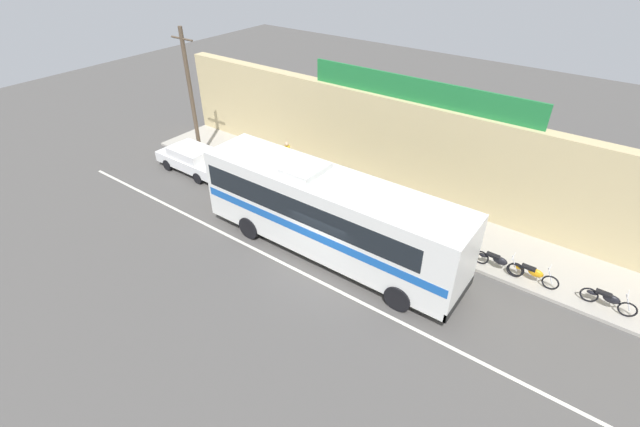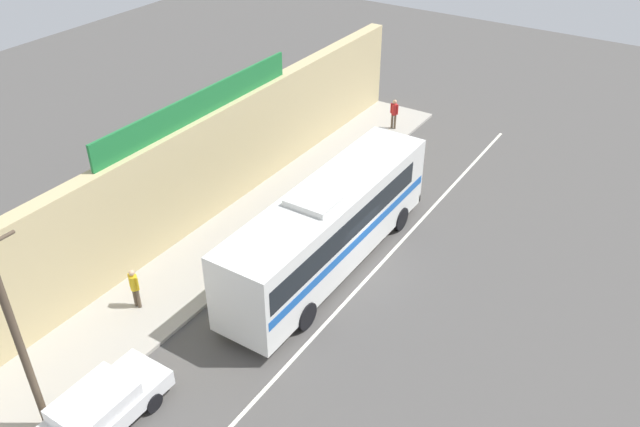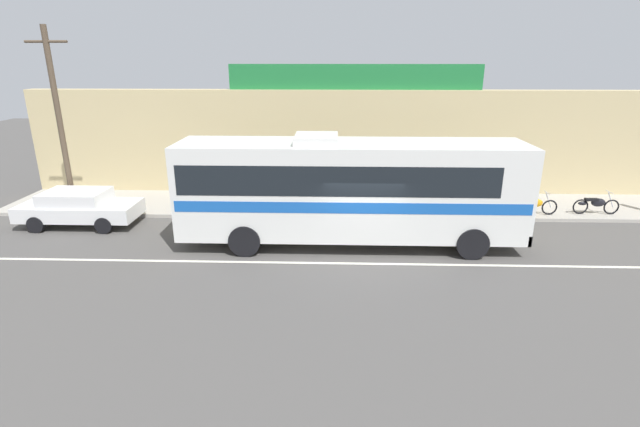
{
  "view_description": "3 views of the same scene",
  "coord_description": "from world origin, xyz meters",
  "views": [
    {
      "loc": [
        8.13,
        -11.3,
        11.95
      ],
      "look_at": [
        -1.42,
        1.71,
        1.14
      ],
      "focal_mm": 25.04,
      "sensor_mm": 36.0,
      "label": 1
    },
    {
      "loc": [
        -17.72,
        -9.86,
        15.9
      ],
      "look_at": [
        0.44,
        1.87,
        1.71
      ],
      "focal_mm": 35.97,
      "sensor_mm": 36.0,
      "label": 2
    },
    {
      "loc": [
        -0.9,
        -14.44,
        6.2
      ],
      "look_at": [
        -1.41,
        1.07,
        1.03
      ],
      "focal_mm": 26.47,
      "sensor_mm": 36.0,
      "label": 3
    }
  ],
  "objects": [
    {
      "name": "pedestrian_far_left",
      "position": [
        -6.38,
        5.41,
        1.11
      ],
      "size": [
        0.3,
        0.48,
        1.66
      ],
      "color": "brown",
      "rests_on": "sidewalk_slab"
    },
    {
      "name": "storefront_billboard",
      "position": [
        -0.05,
        7.35,
        5.35
      ],
      "size": [
        11.26,
        0.12,
        1.1
      ],
      "primitive_type": "cube",
      "color": "#1E7538",
      "rests_on": "storefront_facade"
    },
    {
      "name": "motorcycle_red",
      "position": [
        9.61,
        4.05,
        0.57
      ],
      "size": [
        1.85,
        0.56,
        0.94
      ],
      "color": "black",
      "rests_on": "sidewalk_slab"
    },
    {
      "name": "pedestrian_by_curb",
      "position": [
        12.06,
        4.47,
        1.14
      ],
      "size": [
        0.3,
        0.48,
        1.71
      ],
      "color": "brown",
      "rests_on": "sidewalk_slab"
    },
    {
      "name": "road_center_stripe",
      "position": [
        0.0,
        -0.8,
        0.0
      ],
      "size": [
        30.0,
        0.14,
        0.01
      ],
      "primitive_type": "cube",
      "color": "silver",
      "rests_on": "ground_plane"
    },
    {
      "name": "intercity_bus",
      "position": [
        -0.46,
        0.9,
        2.07
      ],
      "size": [
        11.49,
        2.63,
        3.78
      ],
      "color": "silver",
      "rests_on": "ground_plane"
    },
    {
      "name": "parked_car",
      "position": [
        -10.7,
        2.44,
        0.74
      ],
      "size": [
        4.39,
        1.9,
        1.37
      ],
      "color": "silver",
      "rests_on": "ground_plane"
    },
    {
      "name": "ground_plane",
      "position": [
        0.0,
        0.0,
        0.0
      ],
      "size": [
        70.0,
        70.0,
        0.0
      ],
      "primitive_type": "plane",
      "color": "#4F4C49"
    },
    {
      "name": "sidewalk_slab",
      "position": [
        0.0,
        5.2,
        0.07
      ],
      "size": [
        30.0,
        3.6,
        0.14
      ],
      "primitive_type": "cube",
      "color": "#A8A399",
      "rests_on": "ground_plane"
    },
    {
      "name": "storefront_facade",
      "position": [
        0.0,
        7.35,
        2.4
      ],
      "size": [
        30.0,
        0.7,
        4.8
      ],
      "primitive_type": "cube",
      "color": "tan",
      "rests_on": "ground_plane"
    },
    {
      "name": "motorcycle_black",
      "position": [
        5.74,
        3.83,
        0.57
      ],
      "size": [
        1.95,
        0.56,
        0.94
      ],
      "color": "black",
      "rests_on": "sidewalk_slab"
    },
    {
      "name": "motorcycle_orange",
      "position": [
        7.07,
        3.9,
        0.57
      ],
      "size": [
        1.88,
        0.56,
        0.94
      ],
      "color": "black",
      "rests_on": "sidewalk_slab"
    },
    {
      "name": "utility_pole",
      "position": [
        -11.63,
        3.71,
        3.87
      ],
      "size": [
        1.6,
        0.22,
        7.19
      ],
      "color": "brown",
      "rests_on": "sidewalk_slab"
    }
  ]
}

